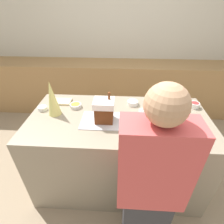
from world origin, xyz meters
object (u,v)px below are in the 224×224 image
at_px(decorative_tree, 52,98).
at_px(mug, 150,118).
at_px(candy_bowl_far_left, 43,108).
at_px(candy_bowl_front_corner, 133,103).
at_px(candy_bowl_behind_tray, 164,109).
at_px(candy_bowl_near_tray_right, 195,105).
at_px(person, 149,191).
at_px(candy_bowl_near_tray_left, 143,113).
at_px(candy_bowl_center_rear, 182,101).
at_px(cookbook, 61,101).
at_px(gingerbread_house, 104,110).
at_px(candy_bowl_beside_tree, 76,106).
at_px(baking_tray, 104,121).

relative_size(decorative_tree, mug, 4.28).
bearing_deg(candy_bowl_far_left, mug, -7.83).
height_order(candy_bowl_front_corner, candy_bowl_behind_tray, candy_bowl_behind_tray).
xyz_separation_m(candy_bowl_near_tray_right, person, (-0.58, -0.96, -0.13)).
xyz_separation_m(candy_bowl_near_tray_left, mug, (0.05, -0.12, 0.01)).
bearing_deg(candy_bowl_center_rear, cookbook, -176.58).
relative_size(candy_bowl_behind_tray, candy_bowl_far_left, 1.51).
relative_size(candy_bowl_front_corner, candy_bowl_center_rear, 0.96).
distance_m(gingerbread_house, mug, 0.44).
bearing_deg(candy_bowl_beside_tree, candy_bowl_far_left, -167.88).
xyz_separation_m(gingerbread_house, candy_bowl_center_rear, (0.85, 0.41, -0.10)).
distance_m(candy_bowl_near_tray_right, cookbook, 1.48).
bearing_deg(candy_bowl_near_tray_left, candy_bowl_behind_tray, 17.83).
height_order(decorative_tree, person, person).
relative_size(candy_bowl_near_tray_right, candy_bowl_center_rear, 0.84).
bearing_deg(candy_bowl_center_rear, candy_bowl_behind_tray, -138.68).
bearing_deg(decorative_tree, candy_bowl_far_left, 157.61).
distance_m(baking_tray, candy_bowl_far_left, 0.69).
xyz_separation_m(candy_bowl_front_corner, candy_bowl_near_tray_right, (0.66, -0.02, 0.00)).
height_order(candy_bowl_front_corner, person, person).
relative_size(candy_bowl_behind_tray, candy_bowl_center_rear, 1.14).
height_order(candy_bowl_near_tray_left, candy_bowl_beside_tree, candy_bowl_near_tray_left).
bearing_deg(gingerbread_house, decorative_tree, 169.60).
distance_m(gingerbread_house, person, 0.78).
bearing_deg(candy_bowl_center_rear, candy_bowl_beside_tree, -171.42).
xyz_separation_m(candy_bowl_near_tray_left, candy_bowl_near_tray_right, (0.57, 0.18, 0.00)).
distance_m(baking_tray, candy_bowl_near_tray_right, 1.00).
distance_m(baking_tray, mug, 0.44).
relative_size(decorative_tree, candy_bowl_far_left, 3.90).
height_order(gingerbread_house, candy_bowl_front_corner, gingerbread_house).
relative_size(candy_bowl_front_corner, mug, 1.40).
bearing_deg(baking_tray, gingerbread_house, 30.02).
bearing_deg(candy_bowl_front_corner, gingerbread_house, -131.09).
height_order(candy_bowl_near_tray_right, candy_bowl_far_left, candy_bowl_near_tray_right).
relative_size(gingerbread_house, candy_bowl_beside_tree, 2.36).
bearing_deg(candy_bowl_near_tray_right, candy_bowl_center_rear, 134.66).
bearing_deg(decorative_tree, mug, -5.26).
xyz_separation_m(candy_bowl_behind_tray, mug, (-0.16, -0.19, 0.01)).
xyz_separation_m(baking_tray, gingerbread_house, (0.00, 0.00, 0.12)).
distance_m(candy_bowl_behind_tray, mug, 0.25).
relative_size(candy_bowl_behind_tray, candy_bowl_beside_tree, 1.14).
relative_size(baking_tray, candy_bowl_far_left, 4.88).
bearing_deg(person, decorative_tree, 139.62).
bearing_deg(candy_bowl_near_tray_left, candy_bowl_center_rear, 31.63).
bearing_deg(baking_tray, candy_bowl_near_tray_left, 18.00).
bearing_deg(cookbook, candy_bowl_near_tray_left, -12.59).
bearing_deg(candy_bowl_near_tray_right, baking_tray, -162.02).
bearing_deg(candy_bowl_front_corner, candy_bowl_behind_tray, -22.18).
bearing_deg(candy_bowl_center_rear, candy_bowl_front_corner, -171.39).
xyz_separation_m(decorative_tree, candy_bowl_far_left, (-0.16, 0.06, -0.16)).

